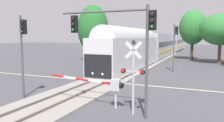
{
  "coord_description": "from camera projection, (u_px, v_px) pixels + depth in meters",
  "views": [
    {
      "loc": [
        9.04,
        -19.22,
        4.37
      ],
      "look_at": [
        0.6,
        0.51,
        2.0
      ],
      "focal_mm": 35.77,
      "sensor_mm": 36.0,
      "label": 1
    }
  ],
  "objects": [
    {
      "name": "railway_track",
      "position": [
        104.0,
        81.0,
        21.57
      ],
      "size": [
        4.4,
        80.0,
        0.32
      ],
      "color": "gray",
      "rests_on": "ground"
    },
    {
      "name": "traffic_signal_near_right",
      "position": [
        120.0,
        33.0,
        11.98
      ],
      "size": [
        5.58,
        0.38,
        5.98
      ],
      "color": "#4C4C51",
      "rests_on": "ground"
    },
    {
      "name": "oak_far_right",
      "position": [
        221.0,
        30.0,
        35.59
      ],
      "size": [
        6.49,
        6.49,
        8.02
      ],
      "color": "brown",
      "rests_on": "ground"
    },
    {
      "name": "ground_plane",
      "position": [
        104.0,
        82.0,
        21.58
      ],
      "size": [
        220.0,
        220.0,
        0.0
      ],
      "primitive_type": "plane",
      "color": "#47474C"
    },
    {
      "name": "road_centre_stripe",
      "position": [
        104.0,
        82.0,
        21.58
      ],
      "size": [
        44.0,
        0.2,
        0.01
      ],
      "color": "beige",
      "rests_on": "ground"
    },
    {
      "name": "elm_centre_background",
      "position": [
        193.0,
        28.0,
        41.41
      ],
      "size": [
        4.89,
        4.89,
        9.23
      ],
      "color": "#4C3828",
      "rests_on": "ground"
    },
    {
      "name": "crossing_signal_mast",
      "position": [
        133.0,
        70.0,
        12.19
      ],
      "size": [
        1.36,
        0.44,
        4.21
      ],
      "color": "#B2B2B7",
      "rests_on": "ground"
    },
    {
      "name": "traffic_signal_far_side",
      "position": [
        175.0,
        40.0,
        27.05
      ],
      "size": [
        0.53,
        0.38,
        5.87
      ],
      "color": "#4C4C51",
      "rests_on": "ground"
    },
    {
      "name": "crossing_gate_near",
      "position": [
        108.0,
        85.0,
        13.71
      ],
      "size": [
        5.3,
        0.4,
        1.82
      ],
      "color": "#B7B7BC",
      "rests_on": "ground"
    },
    {
      "name": "oak_behind_train",
      "position": [
        93.0,
        29.0,
        40.36
      ],
      "size": [
        5.58,
        5.58,
        10.02
      ],
      "color": "brown",
      "rests_on": "ground"
    },
    {
      "name": "commuter_train",
      "position": [
        162.0,
        44.0,
        48.59
      ],
      "size": [
        3.04,
        66.78,
        5.16
      ],
      "color": "silver",
      "rests_on": "railway_track"
    },
    {
      "name": "traffic_signal_median",
      "position": [
        23.0,
        43.0,
        15.56
      ],
      "size": [
        0.53,
        0.38,
        5.82
      ],
      "color": "#4C4C51",
      "rests_on": "ground"
    }
  ]
}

